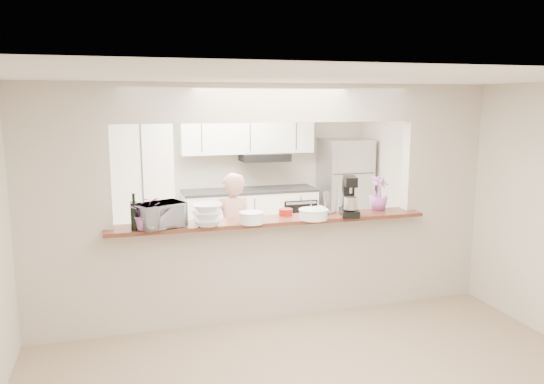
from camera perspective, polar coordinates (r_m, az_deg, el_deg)
name	(u,v)px	position (r m, az deg, el deg)	size (l,w,h in m)	color
floor	(270,314)	(5.98, -0.21, -13.04)	(6.00, 6.00, 0.00)	tan
tile_overlay	(239,271)	(7.38, -3.60, -8.48)	(5.00, 2.90, 0.01)	silver
partition	(270,181)	(5.57, -0.22, 1.15)	(5.00, 0.15, 2.50)	beige
bar_counter	(270,264)	(5.78, -0.20, -7.79)	(3.40, 0.38, 1.09)	beige
kitchen_cabinets	(209,189)	(8.24, -6.75, 0.35)	(3.15, 0.62, 2.25)	white
refrigerator	(344,191)	(8.84, 7.79, 0.15)	(0.75, 0.70, 1.70)	#B2B2B7
flower_left	(145,213)	(5.26, -13.50, -2.20)	(0.29, 0.25, 0.33)	#DC74C6
wine_bottle_a	(134,213)	(5.48, -14.65, -2.17)	(0.06, 0.06, 0.32)	black
wine_bottle_b	(134,216)	(5.26, -14.58, -2.49)	(0.07, 0.07, 0.36)	black
toaster_oven	(161,215)	(5.32, -11.90, -2.44)	(0.44, 0.30, 0.24)	#9F9FA4
serving_bowls	(207,215)	(5.31, -6.98, -2.48)	(0.30, 0.30, 0.22)	white
plate_stack_a	(252,218)	(5.39, -2.21, -2.77)	(0.25, 0.25, 0.12)	white
plate_stack_b	(313,214)	(5.59, 4.47, -2.39)	(0.31, 0.31, 0.11)	white
red_bowl	(286,212)	(5.77, 1.47, -2.16)	(0.15, 0.15, 0.07)	maroon
tan_bowl	(306,213)	(5.73, 3.71, -2.30)	(0.13, 0.13, 0.06)	beige
utensil_caddy	(323,204)	(5.87, 5.52, -1.33)	(0.29, 0.21, 0.24)	silver
stand_mixer	(349,198)	(5.78, 8.33, -0.64)	(0.25, 0.33, 0.43)	black
flower_right	(379,193)	(6.14, 11.39, -0.14)	(0.21, 0.21, 0.38)	#B462B7
person	(232,234)	(6.43, -4.28, -4.50)	(0.54, 0.35, 1.47)	#DAA28E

